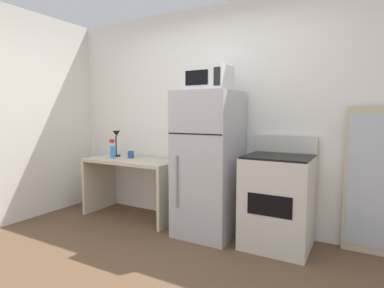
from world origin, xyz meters
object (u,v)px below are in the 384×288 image
(spray_bottle, at_px, (113,151))
(oven_range, at_px, (278,201))
(coffee_mug, at_px, (131,154))
(refrigerator, at_px, (209,164))
(microwave, at_px, (208,79))
(leaning_mirror, at_px, (370,181))
(desk, at_px, (133,176))
(desk_lamp, at_px, (116,139))

(spray_bottle, bearing_deg, oven_range, 1.95)
(spray_bottle, relative_size, coffee_mug, 2.62)
(refrigerator, relative_size, microwave, 3.41)
(microwave, xyz_separation_m, leaning_mirror, (1.54, 0.31, -1.00))
(microwave, bearing_deg, coffee_mug, 174.42)
(coffee_mug, bearing_deg, spray_bottle, -144.38)
(coffee_mug, relative_size, microwave, 0.21)
(desk, height_order, leaning_mirror, leaning_mirror)
(desk_lamp, height_order, oven_range, desk_lamp)
(spray_bottle, distance_m, coffee_mug, 0.24)
(refrigerator, height_order, microwave, microwave)
(microwave, bearing_deg, spray_bottle, -179.22)
(refrigerator, bearing_deg, desk_lamp, 175.64)
(desk_lamp, distance_m, refrigerator, 1.47)
(desk, distance_m, oven_range, 1.86)
(refrigerator, relative_size, leaning_mirror, 1.12)
(desk_lamp, distance_m, spray_bottle, 0.22)
(spray_bottle, xyz_separation_m, refrigerator, (1.38, 0.04, -0.07))
(desk, xyz_separation_m, spray_bottle, (-0.27, -0.08, 0.32))
(desk, relative_size, spray_bottle, 4.99)
(desk_lamp, height_order, leaning_mirror, leaning_mirror)
(refrigerator, bearing_deg, desk, 178.12)
(spray_bottle, relative_size, oven_range, 0.23)
(leaning_mirror, bearing_deg, desk_lamp, -176.61)
(coffee_mug, xyz_separation_m, oven_range, (1.94, -0.06, -0.33))
(coffee_mug, height_order, refrigerator, refrigerator)
(desk, relative_size, oven_range, 1.13)
(coffee_mug, xyz_separation_m, microwave, (1.19, -0.12, 0.90))
(refrigerator, xyz_separation_m, leaning_mirror, (1.54, 0.29, -0.08))
(desk, relative_size, leaning_mirror, 0.89)
(microwave, bearing_deg, desk_lamp, 174.81)
(spray_bottle, xyz_separation_m, coffee_mug, (0.19, 0.13, -0.05))
(refrigerator, bearing_deg, spray_bottle, -178.34)
(desk, distance_m, coffee_mug, 0.28)
(spray_bottle, height_order, microwave, microwave)
(desk, bearing_deg, leaning_mirror, 5.41)
(spray_bottle, height_order, oven_range, oven_range)
(refrigerator, relative_size, oven_range, 1.42)
(desk_lamp, height_order, coffee_mug, desk_lamp)
(oven_range, bearing_deg, spray_bottle, -178.05)
(desk, bearing_deg, coffee_mug, 143.56)
(desk, distance_m, desk_lamp, 0.58)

